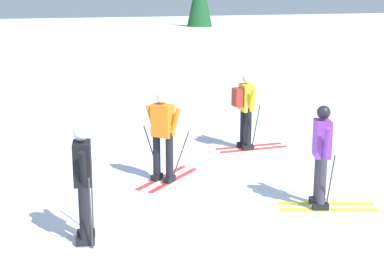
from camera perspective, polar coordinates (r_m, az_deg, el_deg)
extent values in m
plane|color=silver|center=(8.39, 1.72, -11.19)|extent=(120.00, 120.00, 0.00)
cube|color=silver|center=(26.00, -12.36, 7.77)|extent=(80.00, 9.81, 2.02)
cube|color=silver|center=(8.66, -9.35, -10.48)|extent=(1.59, 0.37, 0.02)
cube|color=silver|center=(8.40, -9.39, -11.26)|extent=(1.59, 0.37, 0.02)
cube|color=black|center=(8.64, -10.38, -10.15)|extent=(0.28, 0.16, 0.10)
cube|color=black|center=(8.38, -10.45, -10.91)|extent=(0.28, 0.16, 0.10)
cylinder|color=black|center=(8.46, -10.52, -7.20)|extent=(0.14, 0.14, 0.85)
cylinder|color=black|center=(8.20, -10.59, -7.89)|extent=(0.14, 0.14, 0.85)
cube|color=black|center=(8.13, -10.75, -3.42)|extent=(0.30, 0.42, 0.60)
cylinder|color=black|center=(8.37, -10.53, -3.00)|extent=(0.13, 0.27, 0.55)
cylinder|color=black|center=(7.89, -10.67, -4.03)|extent=(0.13, 0.27, 0.55)
sphere|color=silver|center=(8.01, -10.88, -0.48)|extent=(0.22, 0.22, 0.22)
cylinder|color=#38383D|center=(8.66, -9.80, -6.62)|extent=(0.07, 0.29, 1.11)
cylinder|color=#38383D|center=(7.99, -9.94, -8.38)|extent=(0.07, 0.29, 1.11)
cube|color=red|center=(13.26, 5.61, -1.78)|extent=(1.60, 0.11, 0.02)
cube|color=red|center=(13.02, 6.12, -2.09)|extent=(1.60, 0.11, 0.02)
cube|color=black|center=(13.19, 5.02, -1.59)|extent=(0.26, 0.12, 0.10)
cube|color=black|center=(12.94, 5.52, -1.90)|extent=(0.26, 0.12, 0.10)
cylinder|color=black|center=(13.07, 5.07, 0.42)|extent=(0.14, 0.14, 0.85)
cylinder|color=black|center=(12.82, 5.57, 0.15)|extent=(0.14, 0.14, 0.85)
cube|color=yellow|center=(12.82, 5.37, 3.00)|extent=(0.24, 0.38, 0.60)
cylinder|color=yellow|center=(13.05, 5.01, 3.15)|extent=(0.09, 0.26, 0.55)
cylinder|color=yellow|center=(12.61, 5.92, 2.75)|extent=(0.09, 0.26, 0.55)
sphere|color=silver|center=(12.75, 5.42, 4.90)|extent=(0.22, 0.22, 0.22)
cylinder|color=#38383D|center=(13.26, 5.17, 0.60)|extent=(0.03, 0.39, 1.09)
cylinder|color=#38383D|center=(12.72, 6.28, 0.00)|extent=(0.03, 0.39, 1.09)
cube|color=maroon|center=(12.73, 4.51, 3.04)|extent=(0.18, 0.28, 0.40)
cube|color=red|center=(11.06, -3.03, -4.89)|extent=(1.25, 1.14, 0.02)
cube|color=red|center=(10.92, -1.79, -5.13)|extent=(1.25, 1.14, 0.02)
cube|color=black|center=(10.92, -3.46, -4.81)|extent=(0.27, 0.26, 0.10)
cube|color=black|center=(10.78, -2.21, -5.05)|extent=(0.27, 0.26, 0.10)
cylinder|color=black|center=(10.78, -3.50, -2.41)|extent=(0.14, 0.14, 0.85)
cylinder|color=black|center=(10.64, -2.24, -2.62)|extent=(0.14, 0.14, 0.85)
cube|color=orange|center=(10.55, -2.91, 0.74)|extent=(0.43, 0.44, 0.60)
cylinder|color=orange|center=(10.71, -3.98, 0.85)|extent=(0.24, 0.25, 0.55)
cylinder|color=orange|center=(10.44, -1.70, 0.55)|extent=(0.24, 0.25, 0.55)
sphere|color=silver|center=(10.46, -2.94, 3.04)|extent=(0.22, 0.22, 0.22)
cylinder|color=#38383D|center=(10.96, -3.93, -2.41)|extent=(0.28, 0.31, 1.00)
cylinder|color=#38383D|center=(10.65, -1.19, -2.87)|extent=(0.28, 0.31, 1.00)
cube|color=gold|center=(10.02, 13.03, -7.25)|extent=(1.54, 0.60, 0.02)
cube|color=gold|center=(9.76, 13.38, -7.83)|extent=(1.54, 0.60, 0.02)
cube|color=black|center=(9.96, 12.20, -6.95)|extent=(0.28, 0.20, 0.10)
cube|color=black|center=(9.71, 12.52, -7.53)|extent=(0.28, 0.20, 0.10)
cylinder|color=#38333D|center=(9.81, 12.34, -4.35)|extent=(0.14, 0.14, 0.85)
cylinder|color=#38333D|center=(9.55, 12.67, -4.87)|extent=(0.14, 0.14, 0.85)
cube|color=purple|center=(9.51, 12.69, -1.02)|extent=(0.35, 0.44, 0.60)
cylinder|color=purple|center=(9.75, 12.51, -0.72)|extent=(0.17, 0.27, 0.55)
cylinder|color=purple|center=(9.28, 13.12, -1.49)|extent=(0.17, 0.27, 0.55)
sphere|color=black|center=(9.41, 12.83, 1.51)|extent=(0.22, 0.22, 0.22)
cylinder|color=#38383D|center=(9.98, 12.72, -4.24)|extent=(0.16, 0.41, 1.04)
cylinder|color=#38383D|center=(9.44, 13.44, -5.31)|extent=(0.16, 0.41, 1.04)
cylinder|color=#513823|center=(23.69, 0.73, 6.16)|extent=(0.23, 0.23, 0.89)
cone|color=#194C23|center=(23.50, 0.75, 11.48)|extent=(1.50, 1.50, 3.51)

